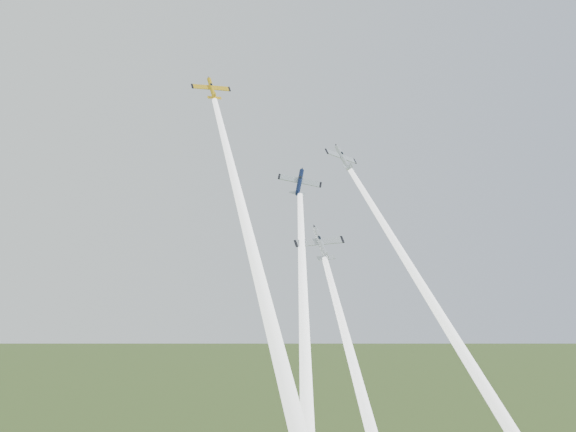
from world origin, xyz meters
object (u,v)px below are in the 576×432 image
object	(u,v)px
plane_navy	(300,182)
plane_silver_right	(343,158)
plane_yellow	(212,89)
plane_silver_low	(321,244)

from	to	relation	value
plane_navy	plane_silver_right	xyz separation A→B (m)	(8.95, 0.43, 5.15)
plane_yellow	plane_silver_right	bearing A→B (deg)	-5.14
plane_silver_low	plane_yellow	bearing A→B (deg)	147.33
plane_navy	plane_silver_low	world-z (taller)	plane_navy
plane_silver_right	plane_silver_low	distance (m)	21.50
plane_silver_low	plane_silver_right	bearing A→B (deg)	52.12
plane_silver_right	plane_navy	bearing A→B (deg)	163.84
plane_navy	plane_silver_right	world-z (taller)	plane_silver_right
plane_yellow	plane_silver_low	size ratio (longest dim) A/B	0.83
plane_yellow	plane_navy	bearing A→B (deg)	-9.63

